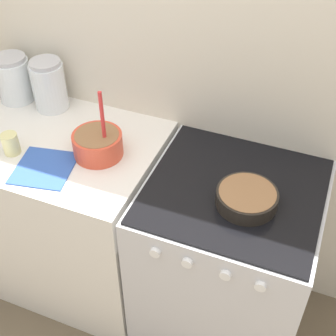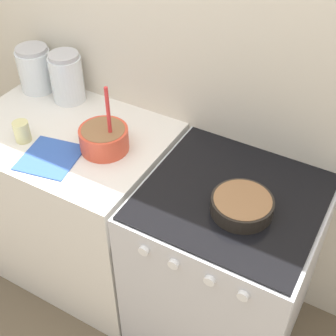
{
  "view_description": "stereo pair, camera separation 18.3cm",
  "coord_description": "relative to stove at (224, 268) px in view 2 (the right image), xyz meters",
  "views": [
    {
      "loc": [
        0.61,
        -0.98,
        2.16
      ],
      "look_at": [
        0.1,
        0.3,
        0.96
      ],
      "focal_mm": 50.0,
      "sensor_mm": 36.0,
      "label": 1
    },
    {
      "loc": [
        0.78,
        -0.9,
        2.16
      ],
      "look_at": [
        0.1,
        0.3,
        0.96
      ],
      "focal_mm": 50.0,
      "sensor_mm": 36.0,
      "label": 2
    }
  ],
  "objects": [
    {
      "name": "countertop_cabinet",
      "position": [
        -0.82,
        0.0,
        0.0
      ],
      "size": [
        0.92,
        0.67,
        0.91
      ],
      "color": "silver",
      "rests_on": "ground_plane"
    },
    {
      "name": "tin_can",
      "position": [
        -0.94,
        -0.13,
        0.5
      ],
      "size": [
        0.07,
        0.07,
        0.09
      ],
      "color": "beige",
      "rests_on": "countertop_cabinet"
    },
    {
      "name": "wall_back",
      "position": [
        -0.37,
        0.36,
        0.75
      ],
      "size": [
        4.83,
        0.05,
        2.4
      ],
      "color": "beige",
      "rests_on": "ground_plane"
    },
    {
      "name": "mixing_bowl",
      "position": [
        -0.59,
        -0.0,
        0.51
      ],
      "size": [
        0.21,
        0.21,
        0.31
      ],
      "color": "#D84C33",
      "rests_on": "countertop_cabinet"
    },
    {
      "name": "storage_jar_left",
      "position": [
        -1.17,
        0.23,
        0.55
      ],
      "size": [
        0.17,
        0.17,
        0.23
      ],
      "color": "silver",
      "rests_on": "countertop_cabinet"
    },
    {
      "name": "storage_jar_middle",
      "position": [
        -0.97,
        0.23,
        0.56
      ],
      "size": [
        0.16,
        0.16,
        0.24
      ],
      "color": "silver",
      "rests_on": "countertop_cabinet"
    },
    {
      "name": "baking_pan",
      "position": [
        0.06,
        -0.06,
        0.49
      ],
      "size": [
        0.23,
        0.23,
        0.06
      ],
      "color": "black",
      "rests_on": "stove"
    },
    {
      "name": "stove",
      "position": [
        0.0,
        0.0,
        0.0
      ],
      "size": [
        0.7,
        0.69,
        0.91
      ],
      "color": "silver",
      "rests_on": "ground_plane"
    },
    {
      "name": "recipe_page",
      "position": [
        -0.76,
        -0.17,
        0.46
      ],
      "size": [
        0.27,
        0.28,
        0.01
      ],
      "color": "#3359B2",
      "rests_on": "countertop_cabinet"
    }
  ]
}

